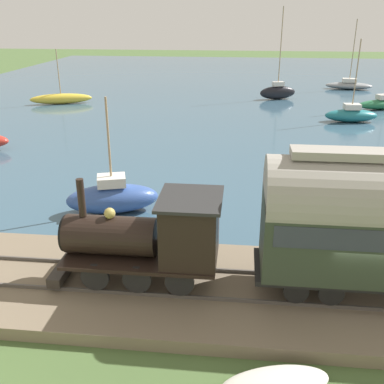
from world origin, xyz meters
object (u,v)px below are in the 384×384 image
(steam_locomotive, at_px, (154,235))
(sailboat_yellow, at_px, (61,99))
(sailboat_teal, at_px, (351,115))
(sailboat_gray, at_px, (349,85))
(beached_dinghy, at_px, (275,384))
(sailboat_black, at_px, (278,92))
(sailboat_blue, at_px, (113,197))

(steam_locomotive, height_order, sailboat_yellow, sailboat_yellow)
(sailboat_teal, bearing_deg, sailboat_gray, -15.85)
(beached_dinghy, bearing_deg, steam_locomotive, 44.06)
(sailboat_yellow, distance_m, sailboat_black, 22.45)
(sailboat_teal, height_order, beached_dinghy, sailboat_teal)
(steam_locomotive, distance_m, sailboat_gray, 46.60)
(sailboat_black, bearing_deg, sailboat_blue, 143.29)
(sailboat_black, distance_m, sailboat_gray, 11.77)
(steam_locomotive, bearing_deg, sailboat_blue, 27.01)
(steam_locomotive, bearing_deg, sailboat_black, -9.96)
(sailboat_teal, distance_m, sailboat_black, 11.41)
(sailboat_blue, height_order, beached_dinghy, sailboat_blue)
(sailboat_gray, bearing_deg, sailboat_teal, 175.36)
(sailboat_blue, xyz_separation_m, sailboat_teal, (20.17, -15.00, -0.12))
(sailboat_gray, bearing_deg, sailboat_blue, 160.51)
(sailboat_blue, bearing_deg, beached_dinghy, -162.17)
(sailboat_teal, bearing_deg, sailboat_yellow, 75.02)
(sailboat_teal, distance_m, beached_dinghy, 31.25)
(sailboat_yellow, xyz_separation_m, sailboat_black, (5.01, -21.89, 0.27))
(steam_locomotive, xyz_separation_m, sailboat_black, (36.36, -6.39, -1.34))
(sailboat_black, bearing_deg, sailboat_teal, -170.53)
(beached_dinghy, bearing_deg, sailboat_black, -3.84)
(sailboat_blue, height_order, sailboat_black, sailboat_black)
(sailboat_blue, relative_size, sailboat_gray, 0.68)
(sailboat_teal, xyz_separation_m, sailboat_yellow, (5.00, 27.36, -0.08))
(sailboat_blue, relative_size, sailboat_teal, 0.80)
(sailboat_black, xyz_separation_m, sailboat_gray, (7.61, -8.97, -0.30))
(steam_locomotive, relative_size, sailboat_blue, 1.02)
(sailboat_black, height_order, beached_dinghy, sailboat_black)
(sailboat_yellow, bearing_deg, sailboat_blue, -173.33)
(beached_dinghy, bearing_deg, sailboat_gray, -13.73)
(steam_locomotive, relative_size, sailboat_teal, 0.81)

